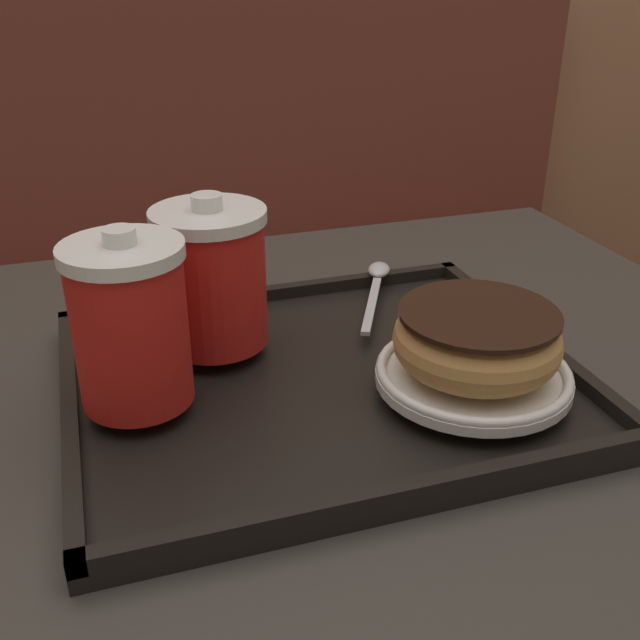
{
  "coord_description": "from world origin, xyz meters",
  "views": [
    {
      "loc": [
        -0.2,
        -0.52,
        1.05
      ],
      "look_at": [
        -0.03,
        -0.02,
        0.79
      ],
      "focal_mm": 42.0,
      "sensor_mm": 36.0,
      "label": 1
    }
  ],
  "objects_px": {
    "coffee_cup_front": "(130,324)",
    "spoon": "(377,280)",
    "donut_chocolate_glazed": "(477,339)",
    "coffee_cup_rear": "(212,276)"
  },
  "relations": [
    {
      "from": "coffee_cup_front",
      "to": "donut_chocolate_glazed",
      "type": "height_order",
      "value": "coffee_cup_front"
    },
    {
      "from": "coffee_cup_rear",
      "to": "spoon",
      "type": "bearing_deg",
      "value": 21.29
    },
    {
      "from": "coffee_cup_front",
      "to": "spoon",
      "type": "distance_m",
      "value": 0.29
    },
    {
      "from": "coffee_cup_front",
      "to": "coffee_cup_rear",
      "type": "relative_size",
      "value": 1.04
    },
    {
      "from": "coffee_cup_front",
      "to": "coffee_cup_rear",
      "type": "distance_m",
      "value": 0.1
    },
    {
      "from": "coffee_cup_front",
      "to": "spoon",
      "type": "bearing_deg",
      "value": 29.85
    },
    {
      "from": "coffee_cup_rear",
      "to": "donut_chocolate_glazed",
      "type": "relative_size",
      "value": 1.01
    },
    {
      "from": "donut_chocolate_glazed",
      "to": "coffee_cup_front",
      "type": "bearing_deg",
      "value": 167.34
    },
    {
      "from": "coffee_cup_front",
      "to": "coffee_cup_rear",
      "type": "xyz_separation_m",
      "value": [
        0.07,
        0.07,
        -0.0
      ]
    },
    {
      "from": "spoon",
      "to": "donut_chocolate_glazed",
      "type": "bearing_deg",
      "value": -152.94
    }
  ]
}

